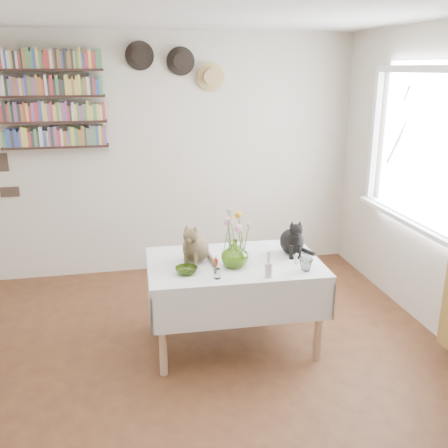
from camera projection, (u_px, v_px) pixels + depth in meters
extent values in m
cube|color=brown|center=(206.00, 389.00, 3.51)|extent=(4.04, 4.54, 0.04)
cube|color=beige|center=(168.00, 156.00, 5.25)|extent=(4.04, 0.04, 2.54)
cube|color=white|center=(419.00, 147.00, 4.19)|extent=(0.01, 1.40, 1.20)
cube|color=white|center=(428.00, 69.00, 4.00)|extent=(0.06, 1.52, 0.06)
cube|color=white|center=(410.00, 219.00, 4.38)|extent=(0.06, 1.52, 0.06)
cube|color=white|center=(376.00, 136.00, 4.87)|extent=(0.06, 0.06, 1.20)
cube|color=white|center=(407.00, 219.00, 4.37)|extent=(0.12, 1.50, 0.04)
cube|color=white|center=(234.00, 265.00, 3.86)|extent=(1.35, 0.90, 0.06)
cylinder|color=tan|center=(163.00, 334.00, 3.55)|extent=(0.06, 0.06, 0.65)
cylinder|color=tan|center=(319.00, 321.00, 3.74)|extent=(0.06, 0.06, 0.65)
cylinder|color=tan|center=(158.00, 293.00, 4.20)|extent=(0.06, 0.06, 0.65)
cylinder|color=tan|center=(291.00, 283.00, 4.39)|extent=(0.06, 0.06, 0.65)
imported|color=#7CAC30|center=(235.00, 253.00, 3.71)|extent=(0.22, 0.22, 0.21)
imported|color=#7CAC30|center=(186.00, 270.00, 3.61)|extent=(0.19, 0.19, 0.05)
imported|color=white|center=(306.00, 265.00, 3.66)|extent=(0.11, 0.11, 0.09)
cylinder|color=white|center=(268.00, 270.00, 3.54)|extent=(0.06, 0.06, 0.11)
cylinder|color=white|center=(269.00, 257.00, 3.51)|extent=(0.02, 0.02, 0.09)
cylinder|color=white|center=(217.00, 274.00, 3.53)|extent=(0.05, 0.05, 0.07)
cone|color=white|center=(297.00, 260.00, 3.80)|extent=(0.04, 0.04, 0.06)
sphere|color=beige|center=(297.00, 255.00, 3.78)|extent=(0.03, 0.03, 0.03)
cylinder|color=#4C7233|center=(231.00, 241.00, 3.69)|extent=(0.01, 0.01, 0.30)
sphere|color=pink|center=(231.00, 222.00, 3.64)|extent=(0.07, 0.07, 0.07)
cylinder|color=#4C7233|center=(241.00, 245.00, 3.68)|extent=(0.01, 0.01, 0.26)
sphere|color=pink|center=(241.00, 228.00, 3.64)|extent=(0.06, 0.06, 0.06)
cylinder|color=#4C7233|center=(242.00, 237.00, 3.72)|extent=(0.01, 0.01, 0.34)
sphere|color=orange|center=(242.00, 215.00, 3.67)|extent=(0.06, 0.06, 0.06)
cylinder|color=#4C7233|center=(226.00, 240.00, 3.71)|extent=(0.01, 0.01, 0.31)
sphere|color=orange|center=(226.00, 220.00, 3.66)|extent=(0.05, 0.05, 0.05)
cylinder|color=#4C7233|center=(233.00, 235.00, 3.72)|extent=(0.01, 0.01, 0.37)
sphere|color=#999E93|center=(234.00, 211.00, 3.67)|extent=(0.04, 0.04, 0.04)
cylinder|color=#4C7233|center=(229.00, 241.00, 3.64)|extent=(0.01, 0.01, 0.33)
sphere|color=#999E93|center=(229.00, 220.00, 3.59)|extent=(0.04, 0.04, 0.04)
cylinder|color=#4C7233|center=(245.00, 243.00, 3.66)|extent=(0.01, 0.01, 0.29)
sphere|color=#999E93|center=(246.00, 225.00, 3.62)|extent=(0.04, 0.04, 0.04)
cube|color=black|center=(57.00, 147.00, 4.89)|extent=(1.00, 0.16, 0.02)
cube|color=black|center=(54.00, 122.00, 4.82)|extent=(1.00, 0.16, 0.02)
cube|color=black|center=(51.00, 96.00, 4.74)|extent=(1.00, 0.16, 0.02)
cube|color=black|center=(49.00, 70.00, 4.67)|extent=(1.00, 0.16, 0.02)
cylinder|color=black|center=(140.00, 56.00, 4.84)|extent=(0.28, 0.02, 0.28)
cylinder|color=black|center=(140.00, 56.00, 4.81)|extent=(0.16, 0.08, 0.16)
cylinder|color=black|center=(181.00, 61.00, 4.94)|extent=(0.28, 0.02, 0.28)
cylinder|color=black|center=(181.00, 61.00, 4.90)|extent=(0.16, 0.08, 0.16)
cylinder|color=tan|center=(210.00, 77.00, 5.04)|extent=(0.28, 0.02, 0.28)
cylinder|color=tan|center=(211.00, 77.00, 5.00)|extent=(0.16, 0.08, 0.16)
cube|color=#38281E|center=(0.00, 163.00, 4.89)|extent=(0.14, 0.02, 0.18)
cube|color=#38281E|center=(10.00, 192.00, 4.99)|extent=(0.18, 0.02, 0.10)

